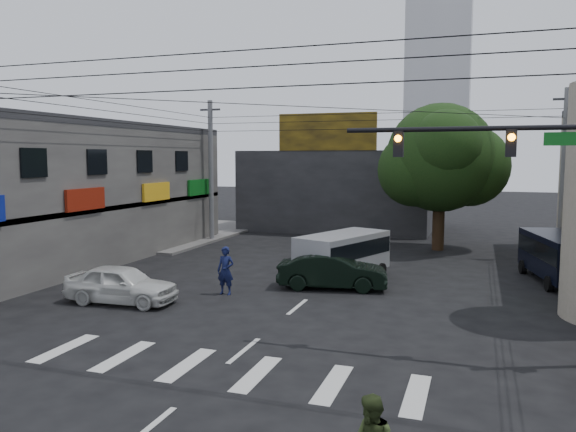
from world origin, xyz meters
The scene contains 15 objects.
ground centered at (0.00, 0.00, 0.00)m, with size 160.00×160.00×0.00m, color black.
sidewalk_far_left centered at (-18.00, 18.00, 0.07)m, with size 16.00×16.00×0.15m, color #514F4C.
building_left centered at (-18.00, 6.00, 3.50)m, with size 14.00×24.00×7.00m, color #44413F.
building_far centered at (-4.00, 26.00, 3.00)m, with size 14.00×10.00×6.00m, color #232326.
billboard centered at (-4.00, 21.10, 7.30)m, with size 7.00×0.30×2.60m, color olive.
tower_distant centered at (0.00, 70.00, 22.00)m, with size 9.00×9.00×44.00m, color silver.
street_tree centered at (4.00, 17.00, 5.47)m, with size 6.40×6.40×8.70m.
traffic_gantry centered at (7.82, -1.00, 4.83)m, with size 7.10×0.35×7.20m.
utility_pole_far_left centered at (-10.50, 16.00, 4.60)m, with size 0.32×0.32×9.20m, color #59595B.
utility_pole_far_right centered at (10.50, 16.00, 4.60)m, with size 0.32×0.32×9.20m, color #59595B.
dark_sedan centered at (0.50, 5.26, 0.75)m, with size 4.77×2.35×1.50m, color black.
white_compact centered at (-6.50, 0.38, 0.73)m, with size 4.39×1.95×1.47m, color silver.
silver_minivan centered at (0.50, 7.14, 1.05)m, with size 3.65×5.27×2.09m, color #ADB0B6, non-canonical shape.
navy_van centered at (9.69, 9.62, 1.06)m, with size 3.11×5.63×2.13m, color black, non-canonical shape.
traffic_officer centered at (-3.34, 2.91, 0.97)m, with size 0.72×0.48×1.95m, color #11173E.
Camera 1 is at (6.22, -17.33, 5.52)m, focal length 35.00 mm.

